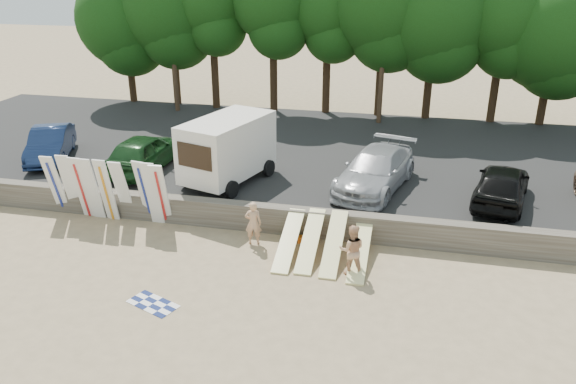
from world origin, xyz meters
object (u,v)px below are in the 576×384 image
at_px(car_2, 375,170).
at_px(beachgoer_a, 253,223).
at_px(beachgoer_b, 352,250).
at_px(car_0, 50,144).
at_px(car_1, 144,152).
at_px(car_3, 502,184).
at_px(box_trailer, 228,147).
at_px(cooler, 292,237).

relative_size(car_2, beachgoer_a, 3.35).
bearing_deg(beachgoer_b, car_0, -31.23).
distance_m(car_1, car_3, 14.58).
relative_size(box_trailer, car_3, 1.04).
bearing_deg(car_2, box_trailer, -160.02).
bearing_deg(beachgoer_a, car_0, -32.90).
height_order(car_3, beachgoer_b, car_3).
bearing_deg(car_2, car_0, -166.79).
bearing_deg(car_0, car_2, -24.46).
height_order(car_1, beachgoer_b, car_1).
height_order(car_0, car_2, car_2).
distance_m(car_0, car_1, 4.79).
distance_m(car_2, cooler, 4.78).
bearing_deg(beachgoer_a, car_3, -165.28).
xyz_separation_m(car_0, beachgoer_a, (10.86, -4.62, -0.63)).
bearing_deg(cooler, car_3, 40.64).
bearing_deg(car_2, beachgoer_b, -78.18).
xyz_separation_m(beachgoer_b, cooler, (-2.27, 1.74, -0.68)).
bearing_deg(car_3, cooler, 38.12).
bearing_deg(cooler, box_trailer, 151.41).
bearing_deg(cooler, beachgoer_b, -22.07).
distance_m(box_trailer, car_0, 8.83).
distance_m(car_1, cooler, 8.38).
relative_size(car_0, car_2, 0.83).
height_order(car_0, cooler, car_0).
xyz_separation_m(box_trailer, car_2, (5.91, 0.58, -0.72)).
relative_size(car_1, cooler, 12.32).
xyz_separation_m(car_0, beachgoer_b, (14.41, -5.88, -0.58)).
distance_m(car_3, beachgoer_b, 7.16).
xyz_separation_m(car_1, car_2, (9.88, 0.07, -0.03)).
xyz_separation_m(car_2, cooler, (-2.52, -3.85, -1.31)).
distance_m(car_2, beachgoer_a, 5.79).
bearing_deg(beachgoer_b, beachgoer_a, -28.64).
xyz_separation_m(car_1, beachgoer_b, (9.64, -5.52, -0.66)).
distance_m(beachgoer_b, cooler, 2.94).
bearing_deg(car_0, beachgoer_a, -46.33).
bearing_deg(car_3, beachgoer_b, 59.02).
bearing_deg(car_0, car_1, -27.70).
bearing_deg(car_0, cooler, -42.14).
relative_size(car_2, car_3, 1.20).
relative_size(car_2, beachgoer_b, 3.14).
bearing_deg(beachgoer_b, car_3, -142.86).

